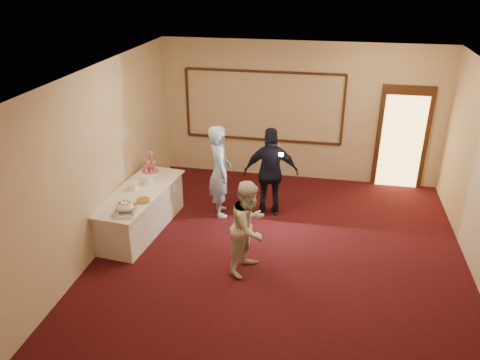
% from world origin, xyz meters
% --- Properties ---
extents(floor, '(7.00, 7.00, 0.00)m').
position_xyz_m(floor, '(0.00, 0.00, 0.00)').
color(floor, black).
rests_on(floor, ground).
extents(room_walls, '(6.04, 7.04, 3.02)m').
position_xyz_m(room_walls, '(0.00, 0.00, 2.03)').
color(room_walls, beige).
rests_on(room_walls, floor).
extents(wall_molding, '(3.45, 0.04, 1.55)m').
position_xyz_m(wall_molding, '(-0.80, 3.47, 1.60)').
color(wall_molding, black).
rests_on(wall_molding, room_walls).
extents(doorway, '(1.05, 0.07, 2.20)m').
position_xyz_m(doorway, '(2.15, 3.45, 1.08)').
color(doorway, black).
rests_on(doorway, floor).
extents(buffet_table, '(1.06, 2.25, 0.77)m').
position_xyz_m(buffet_table, '(-2.58, 0.63, 0.39)').
color(buffet_table, white).
rests_on(buffet_table, floor).
extents(pavlova_tray, '(0.41, 0.51, 0.18)m').
position_xyz_m(pavlova_tray, '(-2.48, -0.13, 0.85)').
color(pavlova_tray, '#AFB2B6').
rests_on(pavlova_tray, buffet_table).
extents(cupcake_stand, '(0.31, 0.31, 0.45)m').
position_xyz_m(cupcake_stand, '(-2.69, 1.51, 0.93)').
color(cupcake_stand, '#E94379').
rests_on(cupcake_stand, buffet_table).
extents(plate_stack_a, '(0.17, 0.17, 0.14)m').
position_xyz_m(plate_stack_a, '(-2.67, 0.64, 0.84)').
color(plate_stack_a, white).
rests_on(plate_stack_a, buffet_table).
extents(plate_stack_b, '(0.20, 0.20, 0.16)m').
position_xyz_m(plate_stack_b, '(-2.51, 0.92, 0.85)').
color(plate_stack_b, white).
rests_on(plate_stack_b, buffet_table).
extents(tart, '(0.26, 0.26, 0.05)m').
position_xyz_m(tart, '(-2.34, 0.26, 0.79)').
color(tart, white).
rests_on(tart, buffet_table).
extents(man, '(0.63, 0.76, 1.78)m').
position_xyz_m(man, '(-1.30, 1.49, 0.89)').
color(man, '#9BC5F6').
rests_on(man, floor).
extents(woman, '(0.80, 0.90, 1.52)m').
position_xyz_m(woman, '(-0.45, -0.19, 0.76)').
color(woman, silver).
rests_on(woman, floor).
extents(guest, '(1.07, 0.57, 1.73)m').
position_xyz_m(guest, '(-0.37, 1.67, 0.87)').
color(guest, black).
rests_on(guest, floor).
extents(camera_flash, '(0.08, 0.06, 0.05)m').
position_xyz_m(camera_flash, '(-0.17, 1.41, 1.35)').
color(camera_flash, white).
rests_on(camera_flash, guest).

